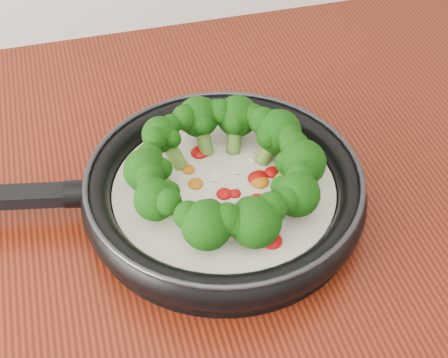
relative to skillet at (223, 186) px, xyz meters
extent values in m
cylinder|color=black|center=(0.00, 0.00, -0.03)|extent=(0.38, 0.38, 0.01)
torus|color=black|center=(0.00, 0.00, -0.01)|extent=(0.40, 0.40, 0.04)
torus|color=#2D2D33|center=(0.00, 0.00, 0.02)|extent=(0.39, 0.39, 0.01)
cube|color=black|center=(-0.26, 0.05, 0.00)|extent=(0.20, 0.07, 0.02)
cylinder|color=black|center=(-0.17, 0.03, 0.00)|extent=(0.04, 0.04, 0.03)
cylinder|color=silver|center=(0.00, 0.00, -0.01)|extent=(0.32, 0.32, 0.02)
ellipsoid|color=#A70808|center=(-0.08, 0.00, 0.00)|extent=(0.02, 0.02, 0.01)
ellipsoid|color=#A70808|center=(0.05, 0.01, 0.00)|extent=(0.02, 0.02, 0.01)
ellipsoid|color=#B95F0B|center=(-0.07, 0.03, 0.00)|extent=(0.02, 0.02, 0.01)
ellipsoid|color=#A70808|center=(0.08, 0.01, 0.00)|extent=(0.02, 0.02, 0.01)
ellipsoid|color=#A70808|center=(0.01, -0.01, 0.00)|extent=(0.02, 0.02, 0.01)
ellipsoid|color=#B95F0B|center=(-0.05, -0.03, 0.00)|extent=(0.03, 0.03, 0.01)
ellipsoid|color=#A70808|center=(0.00, -0.01, 0.00)|extent=(0.02, 0.02, 0.01)
ellipsoid|color=#A70808|center=(0.06, 0.01, 0.00)|extent=(0.02, 0.02, 0.01)
ellipsoid|color=#B95F0B|center=(-0.03, 0.04, 0.00)|extent=(0.02, 0.02, 0.01)
ellipsoid|color=#A70808|center=(0.04, 0.00, 0.00)|extent=(0.03, 0.03, 0.01)
ellipsoid|color=#A70808|center=(0.04, -0.06, 0.00)|extent=(0.02, 0.02, 0.01)
ellipsoid|color=#B95F0B|center=(0.08, -0.03, 0.00)|extent=(0.03, 0.03, 0.01)
ellipsoid|color=#A70808|center=(0.03, -0.03, 0.00)|extent=(0.03, 0.03, 0.01)
ellipsoid|color=#A70808|center=(0.03, -0.10, 0.00)|extent=(0.03, 0.03, 0.01)
ellipsoid|color=#B95F0B|center=(-0.03, 0.01, 0.00)|extent=(0.02, 0.02, 0.01)
ellipsoid|color=#A70808|center=(-0.03, -0.04, 0.00)|extent=(0.03, 0.03, 0.01)
ellipsoid|color=#A70808|center=(-0.01, 0.07, 0.00)|extent=(0.03, 0.03, 0.01)
ellipsoid|color=#B95F0B|center=(0.04, 0.00, 0.00)|extent=(0.03, 0.03, 0.01)
ellipsoid|color=white|center=(-0.01, 0.01, 0.00)|extent=(0.01, 0.01, 0.00)
ellipsoid|color=white|center=(0.01, -0.01, 0.00)|extent=(0.01, 0.01, 0.00)
ellipsoid|color=white|center=(-0.02, 0.03, 0.00)|extent=(0.01, 0.01, 0.00)
ellipsoid|color=white|center=(0.01, 0.08, 0.00)|extent=(0.01, 0.01, 0.00)
ellipsoid|color=white|center=(0.00, -0.03, 0.00)|extent=(0.01, 0.01, 0.00)
ellipsoid|color=white|center=(0.00, 0.01, 0.00)|extent=(0.01, 0.01, 0.00)
ellipsoid|color=white|center=(0.01, -0.03, 0.00)|extent=(0.01, 0.01, 0.00)
ellipsoid|color=white|center=(0.00, 0.03, 0.00)|extent=(0.01, 0.01, 0.00)
ellipsoid|color=white|center=(0.02, 0.02, 0.00)|extent=(0.01, 0.01, 0.00)
ellipsoid|color=white|center=(0.12, 0.02, 0.00)|extent=(0.01, 0.01, 0.00)
ellipsoid|color=white|center=(-0.10, 0.01, 0.00)|extent=(0.01, 0.01, 0.00)
ellipsoid|color=white|center=(-0.02, 0.01, 0.00)|extent=(0.01, 0.01, 0.00)
ellipsoid|color=white|center=(-0.10, 0.03, 0.00)|extent=(0.01, 0.01, 0.00)
ellipsoid|color=white|center=(-0.03, -0.02, 0.00)|extent=(0.01, 0.01, 0.00)
ellipsoid|color=white|center=(-0.04, 0.08, 0.00)|extent=(0.01, 0.01, 0.00)
ellipsoid|color=white|center=(-0.03, 0.12, 0.00)|extent=(0.01, 0.01, 0.00)
ellipsoid|color=white|center=(0.08, -0.02, 0.00)|extent=(0.01, 0.00, 0.00)
ellipsoid|color=white|center=(0.05, 0.04, 0.00)|extent=(0.01, 0.01, 0.00)
cylinder|color=olive|center=(0.07, -0.01, 0.01)|extent=(0.04, 0.02, 0.04)
sphere|color=black|center=(0.09, -0.02, 0.03)|extent=(0.07, 0.07, 0.06)
sphere|color=black|center=(0.09, 0.01, 0.04)|extent=(0.04, 0.04, 0.04)
sphere|color=black|center=(0.08, -0.04, 0.04)|extent=(0.04, 0.04, 0.03)
sphere|color=black|center=(0.07, -0.01, 0.03)|extent=(0.03, 0.03, 0.03)
cylinder|color=olive|center=(0.07, 0.04, 0.01)|extent=(0.04, 0.03, 0.04)
sphere|color=black|center=(0.08, 0.04, 0.03)|extent=(0.07, 0.07, 0.06)
sphere|color=black|center=(0.07, 0.06, 0.04)|extent=(0.04, 0.04, 0.04)
sphere|color=black|center=(0.09, 0.02, 0.04)|extent=(0.04, 0.04, 0.03)
sphere|color=black|center=(0.07, 0.04, 0.03)|extent=(0.03, 0.03, 0.03)
cylinder|color=olive|center=(0.03, 0.07, 0.01)|extent=(0.03, 0.04, 0.04)
sphere|color=black|center=(0.04, 0.09, 0.03)|extent=(0.06, 0.06, 0.05)
sphere|color=black|center=(0.02, 0.09, 0.04)|extent=(0.04, 0.04, 0.03)
sphere|color=black|center=(0.06, 0.07, 0.04)|extent=(0.04, 0.04, 0.03)
sphere|color=black|center=(0.03, 0.07, 0.04)|extent=(0.03, 0.03, 0.03)
cylinder|color=olive|center=(0.00, 0.08, 0.01)|extent=(0.02, 0.04, 0.04)
sphere|color=black|center=(-0.01, 0.09, 0.03)|extent=(0.06, 0.06, 0.05)
sphere|color=black|center=(-0.03, 0.09, 0.04)|extent=(0.04, 0.04, 0.03)
sphere|color=black|center=(0.01, 0.09, 0.04)|extent=(0.04, 0.04, 0.03)
sphere|color=black|center=(0.00, 0.08, 0.04)|extent=(0.03, 0.03, 0.03)
cylinder|color=olive|center=(-0.05, 0.06, 0.01)|extent=(0.04, 0.04, 0.04)
sphere|color=black|center=(-0.06, 0.07, 0.03)|extent=(0.05, 0.05, 0.05)
sphere|color=black|center=(-0.07, 0.06, 0.04)|extent=(0.03, 0.03, 0.03)
sphere|color=black|center=(-0.04, 0.08, 0.04)|extent=(0.03, 0.03, 0.03)
sphere|color=black|center=(-0.05, 0.06, 0.04)|extent=(0.03, 0.03, 0.02)
cylinder|color=olive|center=(-0.07, 0.02, 0.01)|extent=(0.04, 0.02, 0.04)
sphere|color=black|center=(-0.09, 0.02, 0.03)|extent=(0.06, 0.06, 0.05)
sphere|color=black|center=(-0.09, 0.00, 0.04)|extent=(0.04, 0.04, 0.03)
sphere|color=black|center=(-0.08, 0.04, 0.04)|extent=(0.04, 0.04, 0.03)
sphere|color=black|center=(-0.07, 0.02, 0.03)|extent=(0.03, 0.03, 0.03)
cylinder|color=olive|center=(-0.07, -0.03, 0.01)|extent=(0.04, 0.03, 0.04)
sphere|color=black|center=(-0.09, -0.03, 0.03)|extent=(0.06, 0.06, 0.05)
sphere|color=black|center=(-0.07, -0.05, 0.04)|extent=(0.04, 0.04, 0.03)
sphere|color=black|center=(-0.09, -0.01, 0.04)|extent=(0.03, 0.03, 0.03)
sphere|color=black|center=(-0.07, -0.03, 0.03)|extent=(0.03, 0.03, 0.02)
cylinder|color=olive|center=(-0.03, -0.07, 0.01)|extent=(0.03, 0.04, 0.04)
sphere|color=black|center=(-0.04, -0.08, 0.03)|extent=(0.07, 0.07, 0.06)
sphere|color=black|center=(-0.02, -0.09, 0.04)|extent=(0.04, 0.04, 0.03)
sphere|color=black|center=(-0.06, -0.07, 0.04)|extent=(0.04, 0.04, 0.03)
sphere|color=black|center=(-0.03, -0.07, 0.03)|extent=(0.03, 0.03, 0.03)
cylinder|color=olive|center=(0.01, -0.07, 0.01)|extent=(0.02, 0.03, 0.04)
sphere|color=black|center=(0.01, -0.09, 0.03)|extent=(0.07, 0.07, 0.06)
sphere|color=black|center=(0.03, -0.08, 0.04)|extent=(0.04, 0.04, 0.04)
sphere|color=black|center=(-0.01, -0.09, 0.04)|extent=(0.04, 0.04, 0.03)
sphere|color=black|center=(0.01, -0.07, 0.03)|extent=(0.03, 0.03, 0.03)
cylinder|color=olive|center=(0.05, -0.05, 0.01)|extent=(0.04, 0.04, 0.04)
sphere|color=black|center=(0.07, -0.07, 0.03)|extent=(0.06, 0.06, 0.05)
sphere|color=black|center=(0.08, -0.05, 0.04)|extent=(0.04, 0.04, 0.03)
sphere|color=black|center=(0.05, -0.08, 0.04)|extent=(0.04, 0.04, 0.03)
sphere|color=black|center=(0.05, -0.05, 0.03)|extent=(0.03, 0.03, 0.03)
camera|label=1|loc=(-0.15, -0.55, 0.56)|focal=53.63mm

